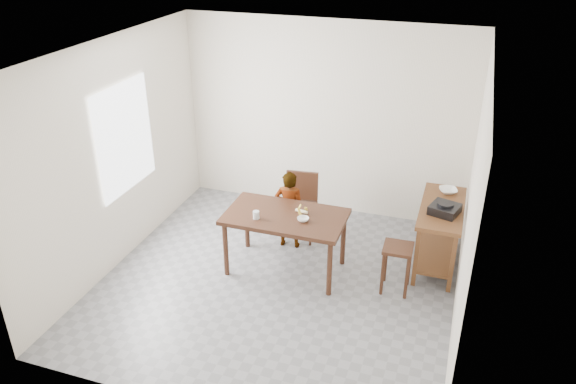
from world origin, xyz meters
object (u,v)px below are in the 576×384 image
(child, at_px, (289,210))
(dining_chair, at_px, (299,208))
(prep_counter, at_px, (438,235))
(stool, at_px, (396,268))
(dining_table, at_px, (285,242))

(child, distance_m, dining_chair, 0.26)
(prep_counter, relative_size, dining_chair, 1.38)
(child, xyz_separation_m, stool, (1.45, -0.53, -0.24))
(prep_counter, distance_m, child, 1.86)
(dining_chair, distance_m, stool, 1.59)
(dining_chair, bearing_deg, child, -110.98)
(dining_table, distance_m, dining_chair, 0.77)
(prep_counter, relative_size, stool, 2.08)
(dining_chair, height_order, stool, dining_chair)
(stool, bearing_deg, prep_counter, 60.36)
(dining_table, height_order, prep_counter, prep_counter)
(child, relative_size, dining_chair, 1.20)
(dining_table, height_order, dining_chair, dining_chair)
(child, height_order, dining_chair, child)
(dining_table, bearing_deg, stool, 0.20)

